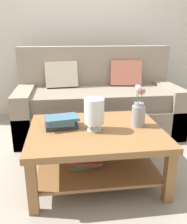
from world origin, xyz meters
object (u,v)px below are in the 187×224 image
object	(u,v)px
coffee_table	(95,143)
book_stack_main	(61,122)
flower_pitcher	(139,112)
glass_hurricane_vase	(94,112)
couch	(97,103)

from	to	relation	value
coffee_table	book_stack_main	xyz separation A→B (m)	(-0.28, 0.08, 0.18)
book_stack_main	flower_pitcher	size ratio (longest dim) A/B	0.83
book_stack_main	flower_pitcher	bearing A→B (deg)	-4.49
coffee_table	glass_hurricane_vase	bearing A→B (deg)	-117.28
glass_hurricane_vase	flower_pitcher	bearing A→B (deg)	6.69
glass_hurricane_vase	book_stack_main	bearing A→B (deg)	160.04
couch	flower_pitcher	size ratio (longest dim) A/B	5.46
couch	glass_hurricane_vase	distance (m)	1.16
book_stack_main	couch	bearing A→B (deg)	65.78
couch	book_stack_main	xyz separation A→B (m)	(-0.46, -1.02, 0.15)
couch	flower_pitcher	bearing A→B (deg)	-79.74
couch	book_stack_main	size ratio (longest dim) A/B	6.61
glass_hurricane_vase	coffee_table	bearing A→B (deg)	62.72
coffee_table	book_stack_main	world-z (taller)	book_stack_main
couch	coffee_table	bearing A→B (deg)	-99.46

